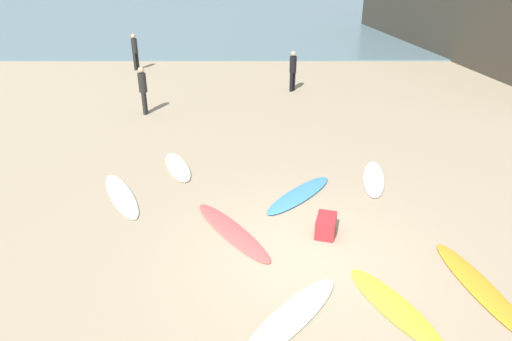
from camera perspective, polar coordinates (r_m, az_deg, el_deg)
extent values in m
plane|color=tan|center=(8.58, 6.30, -10.75)|extent=(120.00, 120.00, 0.00)
cube|color=slate|center=(44.20, 1.19, 19.30)|extent=(120.00, 40.00, 0.08)
ellipsoid|color=#ECEBBF|center=(11.98, -10.10, 0.49)|extent=(1.20, 2.01, 0.08)
ellipsoid|color=yellow|center=(7.76, 17.16, -16.23)|extent=(1.41, 2.06, 0.08)
ellipsoid|color=silver|center=(7.29, 4.50, -18.19)|extent=(1.90, 2.09, 0.07)
ellipsoid|color=white|center=(10.89, -16.98, -3.07)|extent=(1.61, 2.40, 0.06)
ellipsoid|color=orange|center=(8.66, 26.72, -13.18)|extent=(0.95, 2.57, 0.07)
ellipsoid|color=white|center=(11.56, 14.80, -0.97)|extent=(0.95, 2.15, 0.09)
ellipsoid|color=#DF5552|center=(9.15, -3.18, -7.76)|extent=(1.89, 2.41, 0.07)
ellipsoid|color=#438FE4|center=(10.47, 5.50, -3.10)|extent=(1.92, 2.14, 0.08)
cylinder|color=black|center=(16.47, -14.14, 8.52)|extent=(0.14, 0.14, 0.79)
cylinder|color=black|center=(16.28, -14.23, 8.31)|extent=(0.14, 0.14, 0.79)
cylinder|color=black|center=(16.18, -14.47, 10.86)|extent=(0.30, 0.30, 0.66)
sphere|color=tan|center=(16.08, -14.64, 12.37)|extent=(0.21, 0.21, 0.21)
cylinder|color=black|center=(23.13, -15.37, 13.30)|extent=(0.14, 0.14, 0.82)
cylinder|color=black|center=(23.28, -15.05, 13.41)|extent=(0.14, 0.14, 0.82)
cylinder|color=black|center=(23.07, -15.43, 15.17)|extent=(0.37, 0.37, 0.68)
sphere|color=tan|center=(22.99, -15.57, 16.27)|extent=(0.22, 0.22, 0.22)
cylinder|color=black|center=(18.73, 4.47, 11.25)|extent=(0.14, 0.14, 0.78)
cylinder|color=black|center=(18.90, 4.77, 11.37)|extent=(0.14, 0.14, 0.78)
cylinder|color=black|center=(18.65, 4.70, 13.43)|extent=(0.39, 0.39, 0.65)
sphere|color=tan|center=(18.56, 4.75, 14.72)|extent=(0.21, 0.21, 0.21)
cube|color=#B2282D|center=(9.11, 8.89, -7.00)|extent=(0.52, 0.66, 0.39)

